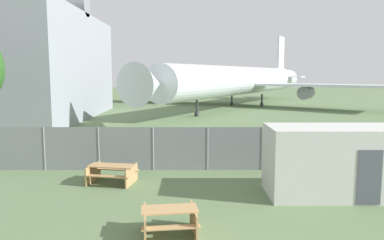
{
  "coord_description": "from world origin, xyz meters",
  "views": [
    {
      "loc": [
        -0.72,
        -6.91,
        4.49
      ],
      "look_at": [
        -0.67,
        13.26,
        2.0
      ],
      "focal_mm": 35.0,
      "sensor_mm": 36.0,
      "label": 1
    }
  ],
  "objects_px": {
    "airplane": "(242,81)",
    "picnic_bench_near_cabin": "(111,172)",
    "picnic_bench_open_grass": "(169,219)",
    "portable_cabin": "(334,161)"
  },
  "relations": [
    {
      "from": "airplane",
      "to": "picnic_bench_near_cabin",
      "type": "xyz_separation_m",
      "value": [
        -10.28,
        -36.28,
        -3.08
      ]
    },
    {
      "from": "airplane",
      "to": "picnic_bench_near_cabin",
      "type": "height_order",
      "value": "airplane"
    },
    {
      "from": "picnic_bench_near_cabin",
      "to": "airplane",
      "type": "bearing_deg",
      "value": 74.19
    },
    {
      "from": "picnic_bench_near_cabin",
      "to": "picnic_bench_open_grass",
      "type": "height_order",
      "value": "same"
    },
    {
      "from": "portable_cabin",
      "to": "picnic_bench_open_grass",
      "type": "relative_size",
      "value": 2.84
    },
    {
      "from": "airplane",
      "to": "portable_cabin",
      "type": "xyz_separation_m",
      "value": [
        -1.69,
        -37.81,
        -2.27
      ]
    },
    {
      "from": "picnic_bench_open_grass",
      "to": "airplane",
      "type": "bearing_deg",
      "value": 79.57
    },
    {
      "from": "picnic_bench_near_cabin",
      "to": "picnic_bench_open_grass",
      "type": "bearing_deg",
      "value": -61.83
    },
    {
      "from": "picnic_bench_near_cabin",
      "to": "picnic_bench_open_grass",
      "type": "xyz_separation_m",
      "value": [
        2.68,
        -5.0,
        -0.01
      ]
    },
    {
      "from": "portable_cabin",
      "to": "picnic_bench_open_grass",
      "type": "distance_m",
      "value": 6.9
    }
  ]
}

